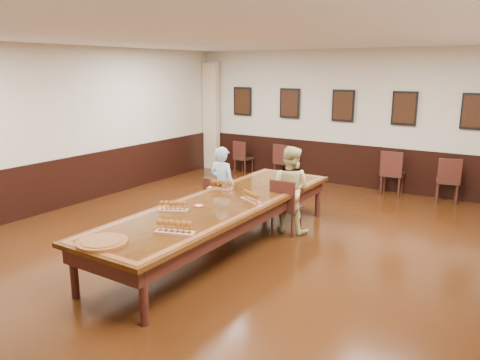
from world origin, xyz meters
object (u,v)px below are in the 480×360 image
Objects in this scene: person_man at (222,186)px; conference_table at (222,211)px; spare_chair_b at (284,161)px; spare_chair_c at (393,172)px; spare_chair_a at (244,157)px; spare_chair_d at (448,180)px; carved_platter at (102,242)px; person_woman at (290,189)px; chair_man at (219,201)px; chair_woman at (287,206)px.

conference_table is (0.70, -1.00, -0.09)m from person_man.
spare_chair_b is 0.90× the size of spare_chair_c.
spare_chair_c is at bearing -175.94° from spare_chair_a.
spare_chair_a is 0.98× the size of spare_chair_b.
spare_chair_a is 3.94m from spare_chair_c.
spare_chair_b reaches higher than spare_chair_a.
spare_chair_d reaches higher than carved_platter.
spare_chair_d reaches higher than spare_chair_b.
spare_chair_c is 1.04× the size of spare_chair_d.
person_woman is at bearing 48.03° from spare_chair_d.
conference_table is (2.63, -4.73, 0.17)m from spare_chair_a.
spare_chair_b is at bearing -172.78° from spare_chair_a.
spare_chair_b is at bearing -76.69° from chair_man.
spare_chair_d reaches higher than spare_chair_a.
person_man is 3.24m from carved_platter.
person_man reaches higher than spare_chair_b.
spare_chair_c is 4.89m from conference_table.
spare_chair_d is at bearing 176.89° from spare_chair_c.
spare_chair_c is (2.75, -0.08, 0.05)m from spare_chair_b.
spare_chair_a is at bearing -60.70° from chair_man.
chair_woman is (1.21, 0.28, 0.03)m from chair_man.
carved_platter is at bearing -94.38° from conference_table.
spare_chair_c is at bearing -11.34° from spare_chair_d.
spare_chair_c reaches higher than spare_chair_d.
spare_chair_b is 7.11m from carved_platter.
chair_man is 0.89× the size of spare_chair_c.
conference_table is (-0.50, -1.28, -0.13)m from person_woman.
person_man reaches higher than spare_chair_d.
spare_chair_a is 0.88× the size of spare_chair_c.
chair_man is at bearing 106.06° from spare_chair_b.
spare_chair_d is at bearing -127.63° from person_man.
person_woman reaches higher than spare_chair_c.
spare_chair_a is at bearing -60.08° from person_man.
spare_chair_c is at bearing -107.06° from person_woman.
person_man is 2.08× the size of carved_platter.
chair_woman is 0.19× the size of conference_table.
spare_chair_b is 0.60× the size of person_woman.
spare_chair_b reaches higher than chair_man.
chair_man is at bearing 38.12° from spare_chair_d.
spare_chair_b is 0.94× the size of spare_chair_d.
spare_chair_a is at bearing 119.05° from conference_table.
spare_chair_a is 1.30× the size of carved_platter.
conference_table is (1.44, -4.79, 0.16)m from spare_chair_b.
chair_man is at bearing 9.46° from chair_woman.
chair_woman is 1.41× the size of carved_platter.
chair_woman is at bearing 72.97° from spare_chair_c.
carved_platter is at bearing 73.79° from spare_chair_c.
conference_table is at bearing 50.20° from spare_chair_d.
chair_woman is 3.62m from spare_chair_c.
spare_chair_b is at bearing -76.36° from person_man.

